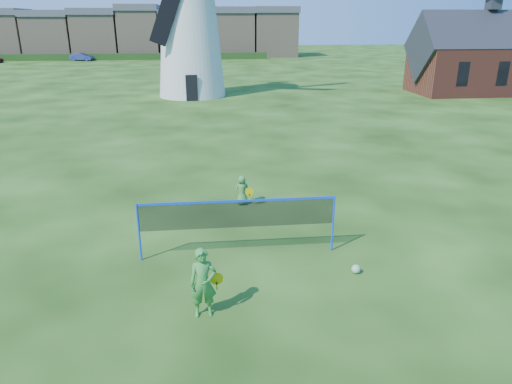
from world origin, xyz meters
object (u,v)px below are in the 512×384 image
Objects in this scene: chapel at (485,59)px; play_ball at (356,269)px; car_right at (81,57)px; windmill at (190,23)px; player_girl at (203,283)px; player_boy at (242,190)px; badminton_net at (238,215)px.

chapel is 34.59m from play_ball.
windmill is at bearing -143.66° from car_right.
car_right is at bearing 108.19° from play_ball.
player_girl is 1.53× the size of player_boy.
badminton_net reaches higher than player_girl.
car_right reaches higher than play_ball.
windmill reaches higher than play_ball.
windmill is 41.51m from car_right.
play_ball is at bearing -124.88° from chapel.
player_boy is at bearing -151.14° from car_right.
player_girl is at bearing -109.22° from badminton_net.
windmill is 28.37m from badminton_net.
player_girl is 3.97m from play_ball.
player_girl is 6.33m from player_boy.
badminton_net is 68.05m from car_right.
windmill is 1.40× the size of chapel.
badminton_net is at bearing -129.76° from chapel.
chapel is at bearing -142.30° from player_boy.
chapel reaches higher than car_right.
car_right is at bearing 102.08° from player_girl.
windmill reaches higher than badminton_net.
player_boy is (2.07, -24.36, -5.09)m from windmill.
badminton_net is at bearing 67.87° from player_girl.
windmill reaches higher than player_girl.
play_ball is (-19.72, -28.29, -2.69)m from chapel.
car_right is (-19.09, 65.31, -0.58)m from badminton_net.
car_right is (-18.19, 67.89, -0.20)m from player_girl.
chapel reaches higher than play_ball.
player_boy is at bearing 75.23° from player_girl.
badminton_net is (1.67, -27.97, -4.45)m from windmill.
play_ball is at bearing -24.20° from badminton_net.
chapel is 32.29m from player_boy.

